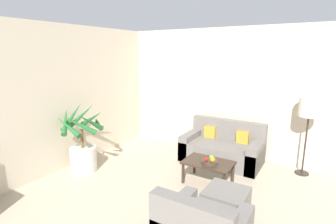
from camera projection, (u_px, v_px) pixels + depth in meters
The scene contains 11 objects.
wall_back at pixel (288, 97), 5.00m from camera, with size 8.67×0.06×2.70m.
wall_left at pixel (15, 107), 4.14m from camera, with size 0.06×7.97×2.70m.
potted_palm at pixel (83, 147), 4.86m from camera, with size 0.87×0.88×1.28m.
sofa_loveseat at pixel (222, 149), 5.36m from camera, with size 1.56×0.86×0.81m.
floor_lamp at pixel (309, 110), 4.57m from camera, with size 0.36×0.36×1.43m.
coffee_table at pixel (208, 165), 4.43m from camera, with size 0.82×0.54×0.39m.
fruit_bowl at pixel (210, 162), 4.36m from camera, with size 0.27×0.27×0.05m.
apple_red at pixel (206, 159), 4.31m from camera, with size 0.07×0.07×0.07m.
apple_green at pixel (211, 157), 4.37m from camera, with size 0.08×0.08×0.08m.
orange_fruit at pixel (212, 160), 4.27m from camera, with size 0.09×0.09×0.09m.
ottoman at pixel (226, 202), 3.62m from camera, with size 0.56×0.55×0.35m.
Camera 1 is at (0.63, 1.00, 2.19)m, focal length 28.00 mm.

